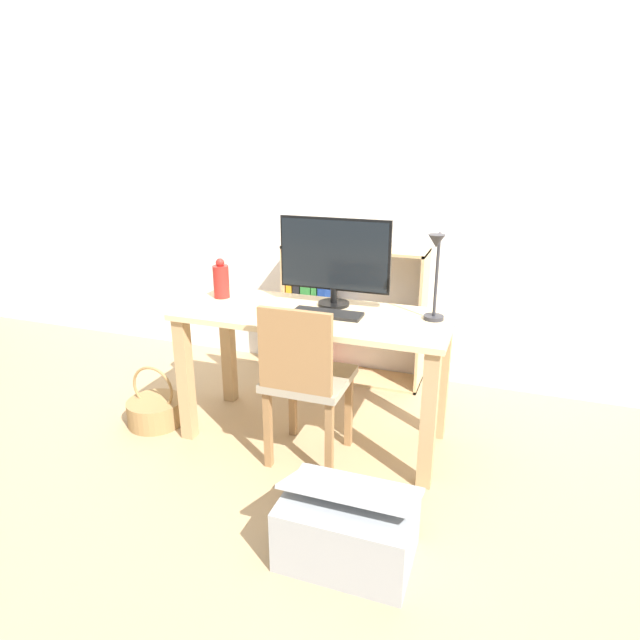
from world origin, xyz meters
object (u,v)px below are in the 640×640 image
object	(u,v)px
keyboard	(327,314)
bookshelf	(329,311)
desk_lamp	(436,269)
monitor	(334,257)
chair	(305,377)
basket	(155,410)
vase	(221,280)
storage_box	(348,527)

from	to	relation	value
keyboard	bookshelf	size ratio (longest dim) A/B	0.38
keyboard	desk_lamp	world-z (taller)	desk_lamp
monitor	keyboard	bearing A→B (deg)	-82.85
chair	monitor	bearing A→B (deg)	87.46
chair	basket	xyz separation A→B (m)	(-0.97, 0.07, -0.39)
monitor	bookshelf	size ratio (longest dim) A/B	0.64
keyboard	desk_lamp	size ratio (longest dim) A/B	0.82
keyboard	basket	xyz separation A→B (m)	(-1.00, -0.16, -0.66)
vase	storage_box	world-z (taller)	vase
chair	bookshelf	bearing A→B (deg)	102.12
desk_lamp	basket	size ratio (longest dim) A/B	1.23
desk_lamp	storage_box	distance (m)	1.22
desk_lamp	chair	size ratio (longest dim) A/B	0.51
monitor	storage_box	distance (m)	1.35
vase	bookshelf	bearing A→B (deg)	62.35
bookshelf	desk_lamp	bearing A→B (deg)	-44.28
vase	keyboard	bearing A→B (deg)	-8.55
vase	chair	world-z (taller)	vase
keyboard	chair	xyz separation A→B (m)	(-0.04, -0.23, -0.26)
keyboard	vase	bearing A→B (deg)	171.45
keyboard	basket	size ratio (longest dim) A/B	1.00
keyboard	vase	distance (m)	0.68
desk_lamp	storage_box	world-z (taller)	desk_lamp
bookshelf	storage_box	world-z (taller)	bookshelf
monitor	desk_lamp	xyz separation A→B (m)	(0.54, -0.11, 0.01)
vase	chair	bearing A→B (deg)	-27.63
vase	bookshelf	size ratio (longest dim) A/B	0.24
vase	desk_lamp	size ratio (longest dim) A/B	0.51
desk_lamp	chair	distance (m)	0.82
monitor	vase	size ratio (longest dim) A/B	2.68
chair	keyboard	bearing A→B (deg)	80.53
chair	bookshelf	distance (m)	1.10
storage_box	vase	bearing A→B (deg)	139.02
monitor	basket	world-z (taller)	monitor
basket	monitor	bearing A→B (deg)	18.94
monitor	keyboard	size ratio (longest dim) A/B	1.67
chair	basket	world-z (taller)	chair
bookshelf	basket	distance (m)	1.29
monitor	vase	world-z (taller)	monitor
desk_lamp	basket	xyz separation A→B (m)	(-1.53, -0.22, -0.92)
basket	storage_box	distance (m)	1.50
keyboard	storage_box	world-z (taller)	keyboard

